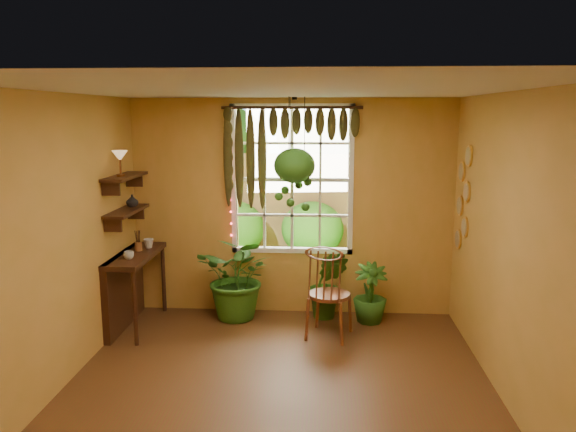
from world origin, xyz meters
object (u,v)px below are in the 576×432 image
at_px(windsor_chair, 328,307).
at_px(potted_plant_mid, 328,284).
at_px(counter_ledge, 128,282).
at_px(potted_plant_left, 239,277).
at_px(hanging_basket, 294,168).

bearing_deg(windsor_chair, potted_plant_mid, 106.67).
bearing_deg(counter_ledge, windsor_chair, -4.58).
bearing_deg(potted_plant_left, counter_ledge, -165.01).
height_order(potted_plant_left, potted_plant_mid, potted_plant_left).
relative_size(windsor_chair, potted_plant_mid, 1.44).
bearing_deg(counter_ledge, hanging_basket, 8.24).
xyz_separation_m(windsor_chair, hanging_basket, (-0.41, 0.47, 1.52)).
xyz_separation_m(windsor_chair, potted_plant_left, (-1.09, 0.53, 0.17)).
bearing_deg(potted_plant_left, hanging_basket, -5.00).
distance_m(counter_ledge, potted_plant_mid, 2.41).
distance_m(potted_plant_left, potted_plant_mid, 1.10).
height_order(windsor_chair, potted_plant_left, windsor_chair).
height_order(potted_plant_left, hanging_basket, hanging_basket).
bearing_deg(potted_plant_mid, hanging_basket, -160.55).
height_order(counter_ledge, hanging_basket, hanging_basket).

